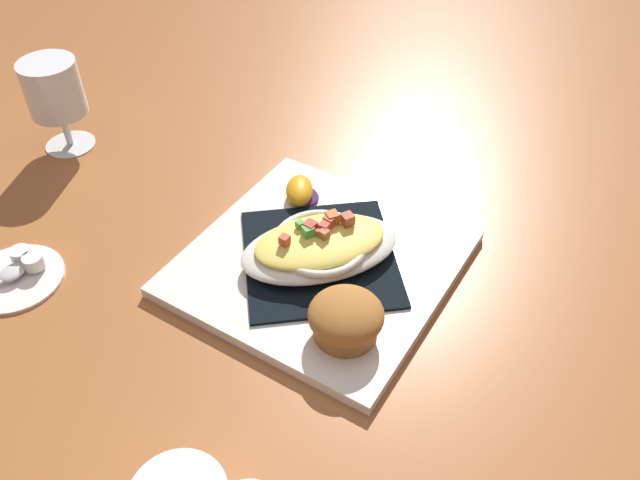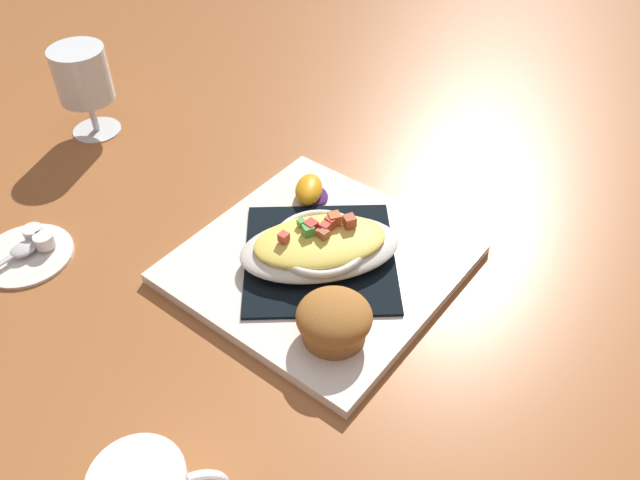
% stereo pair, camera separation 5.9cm
% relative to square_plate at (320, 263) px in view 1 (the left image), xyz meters
% --- Properties ---
extents(ground_plane, '(2.60, 2.60, 0.00)m').
position_rel_square_plate_xyz_m(ground_plane, '(0.00, 0.00, -0.01)').
color(ground_plane, '#9D5C30').
extents(square_plate, '(0.29, 0.29, 0.01)m').
position_rel_square_plate_xyz_m(square_plate, '(0.00, 0.00, 0.00)').
color(square_plate, white).
rests_on(square_plate, ground_plane).
extents(folded_napkin, '(0.25, 0.25, 0.00)m').
position_rel_square_plate_xyz_m(folded_napkin, '(0.00, 0.00, 0.01)').
color(folded_napkin, black).
rests_on(folded_napkin, square_plate).
extents(gratin_dish, '(0.20, 0.21, 0.05)m').
position_rel_square_plate_xyz_m(gratin_dish, '(-0.00, 0.00, 0.03)').
color(gratin_dish, silver).
rests_on(gratin_dish, folded_napkin).
extents(muffin, '(0.08, 0.08, 0.05)m').
position_rel_square_plate_xyz_m(muffin, '(0.08, -0.08, 0.03)').
color(muffin, '#9A5F2E').
rests_on(muffin, square_plate).
extents(orange_garnish, '(0.06, 0.07, 0.03)m').
position_rel_square_plate_xyz_m(orange_garnish, '(-0.08, 0.08, 0.02)').
color(orange_garnish, '#441D59').
rests_on(orange_garnish, square_plate).
extents(stemmed_glass, '(0.08, 0.08, 0.13)m').
position_rel_square_plate_xyz_m(stemmed_glass, '(-0.45, 0.02, 0.08)').
color(stemmed_glass, white).
rests_on(stemmed_glass, ground_plane).
extents(creamer_saucer, '(0.11, 0.11, 0.01)m').
position_rel_square_plate_xyz_m(creamer_saucer, '(-0.29, -0.20, -0.00)').
color(creamer_saucer, white).
rests_on(creamer_saucer, ground_plane).
extents(spoon, '(0.03, 0.10, 0.01)m').
position_rel_square_plate_xyz_m(spoon, '(-0.29, -0.21, 0.01)').
color(spoon, silver).
rests_on(spoon, creamer_saucer).
extents(creamer_cup_0, '(0.02, 0.02, 0.02)m').
position_rel_square_plate_xyz_m(creamer_cup_0, '(-0.28, -0.18, 0.01)').
color(creamer_cup_0, white).
rests_on(creamer_cup_0, creamer_saucer).
extents(creamer_cup_1, '(0.02, 0.02, 0.02)m').
position_rel_square_plate_xyz_m(creamer_cup_1, '(-0.30, -0.18, 0.01)').
color(creamer_cup_1, white).
rests_on(creamer_cup_1, creamer_saucer).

